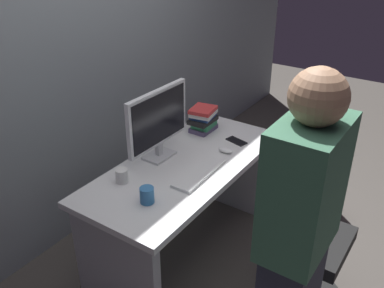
% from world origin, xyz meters
% --- Properties ---
extents(ground_plane, '(9.00, 9.00, 0.00)m').
position_xyz_m(ground_plane, '(0.00, 0.00, 0.00)').
color(ground_plane, '#4C4742').
extents(wall_back, '(6.40, 0.10, 3.00)m').
position_xyz_m(wall_back, '(0.00, 0.88, 1.50)').
color(wall_back, gray).
rests_on(wall_back, ground).
extents(desk, '(1.47, 0.67, 0.73)m').
position_xyz_m(desk, '(0.00, 0.00, 0.51)').
color(desk, white).
rests_on(desk, ground).
extents(office_chair, '(0.52, 0.52, 0.94)m').
position_xyz_m(office_chair, '(0.06, -0.76, 0.43)').
color(office_chair, black).
rests_on(office_chair, ground).
extents(person_at_desk, '(0.40, 0.24, 1.64)m').
position_xyz_m(person_at_desk, '(-0.47, -0.91, 0.84)').
color(person_at_desk, '#262838').
rests_on(person_at_desk, ground).
extents(monitor, '(0.54, 0.14, 0.46)m').
position_xyz_m(monitor, '(-0.03, 0.19, 0.99)').
color(monitor, silver).
rests_on(monitor, desk).
extents(keyboard, '(0.43, 0.14, 0.02)m').
position_xyz_m(keyboard, '(-0.06, -0.15, 0.74)').
color(keyboard, white).
rests_on(keyboard, desk).
extents(mouse, '(0.06, 0.10, 0.03)m').
position_xyz_m(mouse, '(0.26, -0.14, 0.75)').
color(mouse, white).
rests_on(mouse, desk).
extents(cup_near_keyboard, '(0.08, 0.08, 0.09)m').
position_xyz_m(cup_near_keyboard, '(-0.46, -0.07, 0.77)').
color(cup_near_keyboard, '#3372B2').
rests_on(cup_near_keyboard, desk).
extents(cup_by_monitor, '(0.07, 0.07, 0.08)m').
position_xyz_m(cup_by_monitor, '(-0.39, 0.18, 0.77)').
color(cup_by_monitor, white).
rests_on(cup_by_monitor, desk).
extents(book_stack, '(0.21, 0.19, 0.18)m').
position_xyz_m(book_stack, '(0.45, 0.16, 0.82)').
color(book_stack, '#594C72').
rests_on(book_stack, desk).
extents(cell_phone, '(0.10, 0.16, 0.01)m').
position_xyz_m(cell_phone, '(0.44, -0.13, 0.73)').
color(cell_phone, black).
rests_on(cell_phone, desk).
extents(handbag, '(0.34, 0.14, 0.38)m').
position_xyz_m(handbag, '(0.90, -0.70, 0.14)').
color(handbag, '#4C3356').
rests_on(handbag, ground).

